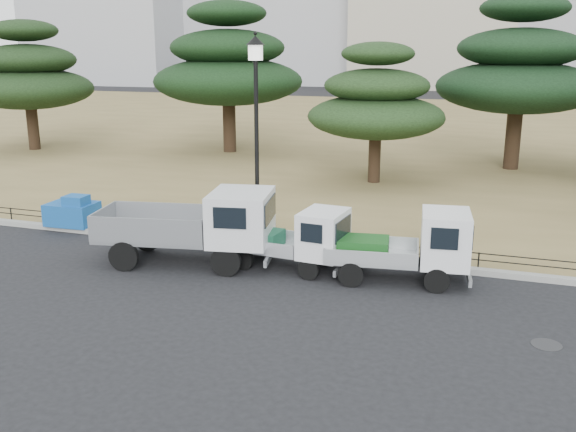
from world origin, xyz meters
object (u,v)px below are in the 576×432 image
(truck_kei_rear, at_px, (409,246))
(tarp_pile, at_px, (73,212))
(truck_large, at_px, (196,223))
(street_lamp, at_px, (256,106))
(truck_kei_front, at_px, (296,239))

(truck_kei_rear, bearing_deg, tarp_pile, 165.51)
(truck_large, bearing_deg, tarp_pile, 150.98)
(truck_large, xyz_separation_m, street_lamp, (1.07, 1.83, 2.99))
(tarp_pile, bearing_deg, truck_large, -18.88)
(truck_kei_front, xyz_separation_m, tarp_pile, (-8.04, 1.41, -0.28))
(truck_kei_rear, bearing_deg, truck_large, 177.30)
(truck_large, bearing_deg, street_lamp, 49.47)
(truck_kei_rear, relative_size, tarp_pile, 2.35)
(street_lamp, relative_size, tarp_pile, 3.78)
(truck_large, relative_size, truck_kei_front, 1.51)
(truck_kei_rear, xyz_separation_m, tarp_pile, (-11.00, 1.36, -0.36))
(truck_large, height_order, street_lamp, street_lamp)
(truck_kei_front, distance_m, street_lamp, 3.93)
(truck_large, distance_m, truck_kei_rear, 5.67)
(truck_large, xyz_separation_m, truck_kei_front, (2.69, 0.42, -0.30))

